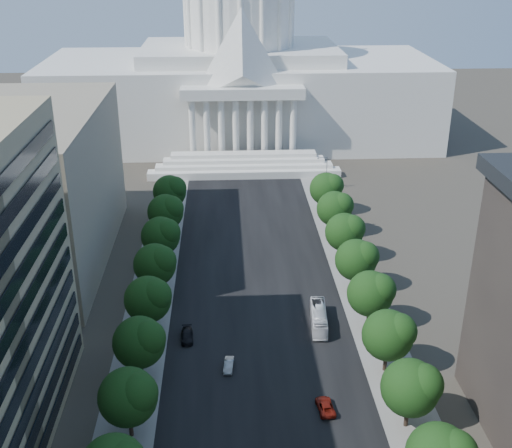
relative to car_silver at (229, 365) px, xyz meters
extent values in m
cube|color=black|center=(5.23, 28.52, -0.64)|extent=(30.00, 260.00, 0.01)
cube|color=gray|center=(-13.77, 28.52, -0.64)|extent=(8.00, 260.00, 0.02)
cube|color=gray|center=(24.23, 28.52, -0.64)|extent=(8.00, 260.00, 0.02)
cube|color=white|center=(5.23, 123.52, 11.86)|extent=(120.00, 50.00, 25.00)
cube|color=white|center=(5.23, 123.52, 26.36)|extent=(60.00, 40.00, 4.00)
cube|color=white|center=(5.23, 96.52, 19.86)|extent=(34.00, 8.00, 3.00)
cylinder|color=white|center=(5.23, 123.52, 36.36)|extent=(32.00, 32.00, 16.00)
cube|color=gray|center=(-42.77, 38.52, 14.36)|extent=(38.00, 52.00, 30.00)
cylinder|color=#33261C|center=(-12.77, -13.48, 0.83)|extent=(0.56, 0.56, 2.94)
sphere|color=black|center=(-12.77, -13.48, 5.53)|extent=(7.60, 7.60, 7.60)
sphere|color=black|center=(-11.44, -14.24, 6.67)|extent=(5.32, 5.32, 5.32)
cylinder|color=#33261C|center=(-12.77, -1.48, 0.83)|extent=(0.56, 0.56, 2.94)
sphere|color=black|center=(-12.77, -1.48, 5.53)|extent=(7.60, 7.60, 7.60)
sphere|color=black|center=(-11.44, -2.24, 6.67)|extent=(5.32, 5.32, 5.32)
cylinder|color=#33261C|center=(-12.77, 10.52, 0.83)|extent=(0.56, 0.56, 2.94)
sphere|color=black|center=(-12.77, 10.52, 5.53)|extent=(7.60, 7.60, 7.60)
sphere|color=black|center=(-11.44, 9.76, 6.67)|extent=(5.32, 5.32, 5.32)
cylinder|color=#33261C|center=(-12.77, 22.52, 0.83)|extent=(0.56, 0.56, 2.94)
sphere|color=black|center=(-12.77, 22.52, 5.53)|extent=(7.60, 7.60, 7.60)
sphere|color=black|center=(-11.44, 21.76, 6.67)|extent=(5.32, 5.32, 5.32)
cylinder|color=#33261C|center=(-12.77, 34.52, 0.83)|extent=(0.56, 0.56, 2.94)
sphere|color=black|center=(-12.77, 34.52, 5.53)|extent=(7.60, 7.60, 7.60)
sphere|color=black|center=(-11.44, 33.76, 6.67)|extent=(5.32, 5.32, 5.32)
cylinder|color=#33261C|center=(-12.77, 46.52, 0.83)|extent=(0.56, 0.56, 2.94)
sphere|color=black|center=(-12.77, 46.52, 5.53)|extent=(7.60, 7.60, 7.60)
sphere|color=black|center=(-11.44, 45.76, 6.67)|extent=(5.32, 5.32, 5.32)
cylinder|color=#33261C|center=(-12.77, 58.52, 0.83)|extent=(0.56, 0.56, 2.94)
sphere|color=black|center=(-12.77, 58.52, 5.53)|extent=(7.60, 7.60, 7.60)
sphere|color=black|center=(-11.44, 57.76, 6.67)|extent=(5.32, 5.32, 5.32)
cylinder|color=#33261C|center=(23.23, -13.48, 0.83)|extent=(0.56, 0.56, 2.94)
sphere|color=black|center=(23.23, -13.48, 5.53)|extent=(7.60, 7.60, 7.60)
sphere|color=black|center=(24.56, -14.24, 6.67)|extent=(5.32, 5.32, 5.32)
cylinder|color=#33261C|center=(23.23, -1.48, 0.83)|extent=(0.56, 0.56, 2.94)
sphere|color=black|center=(23.23, -1.48, 5.53)|extent=(7.60, 7.60, 7.60)
sphere|color=black|center=(24.56, -2.24, 6.67)|extent=(5.32, 5.32, 5.32)
cylinder|color=#33261C|center=(23.23, 10.52, 0.83)|extent=(0.56, 0.56, 2.94)
sphere|color=black|center=(23.23, 10.52, 5.53)|extent=(7.60, 7.60, 7.60)
sphere|color=black|center=(24.56, 9.76, 6.67)|extent=(5.32, 5.32, 5.32)
cylinder|color=#33261C|center=(23.23, 22.52, 0.83)|extent=(0.56, 0.56, 2.94)
sphere|color=black|center=(23.23, 22.52, 5.53)|extent=(7.60, 7.60, 7.60)
sphere|color=black|center=(24.56, 21.76, 6.67)|extent=(5.32, 5.32, 5.32)
cylinder|color=#33261C|center=(23.23, 34.52, 0.83)|extent=(0.56, 0.56, 2.94)
sphere|color=black|center=(23.23, 34.52, 5.53)|extent=(7.60, 7.60, 7.60)
sphere|color=black|center=(24.56, 33.76, 6.67)|extent=(5.32, 5.32, 5.32)
cylinder|color=#33261C|center=(23.23, 46.52, 0.83)|extent=(0.56, 0.56, 2.94)
sphere|color=black|center=(23.23, 46.52, 5.53)|extent=(7.60, 7.60, 7.60)
sphere|color=black|center=(24.56, 45.76, 6.67)|extent=(5.32, 5.32, 5.32)
cylinder|color=#33261C|center=(23.23, 58.52, 0.83)|extent=(0.56, 0.56, 2.94)
sphere|color=black|center=(23.23, 58.52, 5.53)|extent=(7.60, 7.60, 7.60)
sphere|color=black|center=(24.56, 57.76, 6.67)|extent=(5.32, 5.32, 5.32)
cylinder|color=gray|center=(24.53, -26.48, 8.16)|extent=(2.40, 0.14, 0.14)
sphere|color=gray|center=(23.43, -26.48, 8.06)|extent=(0.44, 0.44, 0.44)
cylinder|color=gray|center=(25.73, -1.48, 3.86)|extent=(0.18, 0.18, 9.00)
cylinder|color=gray|center=(24.53, -1.48, 8.16)|extent=(2.40, 0.14, 0.14)
sphere|color=gray|center=(23.43, -1.48, 8.06)|extent=(0.44, 0.44, 0.44)
cylinder|color=gray|center=(25.73, 23.52, 3.86)|extent=(0.18, 0.18, 9.00)
cylinder|color=gray|center=(24.53, 23.52, 8.16)|extent=(2.40, 0.14, 0.14)
sphere|color=gray|center=(23.43, 23.52, 8.06)|extent=(0.44, 0.44, 0.44)
cylinder|color=gray|center=(25.73, 48.52, 3.86)|extent=(0.18, 0.18, 9.00)
cylinder|color=gray|center=(24.53, 48.52, 8.16)|extent=(2.40, 0.14, 0.14)
sphere|color=gray|center=(23.43, 48.52, 8.06)|extent=(0.44, 0.44, 0.44)
cylinder|color=gray|center=(25.73, 73.52, 3.86)|extent=(0.18, 0.18, 9.00)
cylinder|color=gray|center=(24.53, 73.52, 8.16)|extent=(2.40, 0.14, 0.14)
sphere|color=gray|center=(23.43, 73.52, 8.06)|extent=(0.44, 0.44, 0.44)
imported|color=#979A9E|center=(0.00, 0.00, 0.00)|extent=(1.79, 4.03, 1.29)
imported|color=maroon|center=(13.04, -9.95, 0.00)|extent=(2.54, 4.77, 1.28)
imported|color=black|center=(-6.60, 8.03, 0.04)|extent=(2.16, 4.80, 1.37)
imported|color=white|center=(15.07, 11.06, 0.80)|extent=(3.28, 10.50, 2.88)
camera|label=1|loc=(0.08, -79.08, 58.23)|focal=45.00mm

